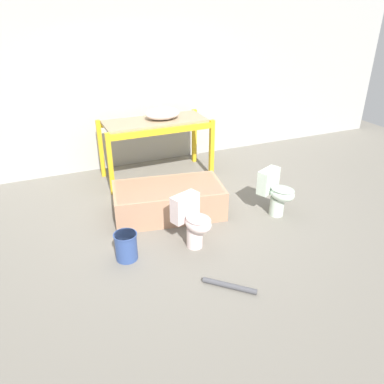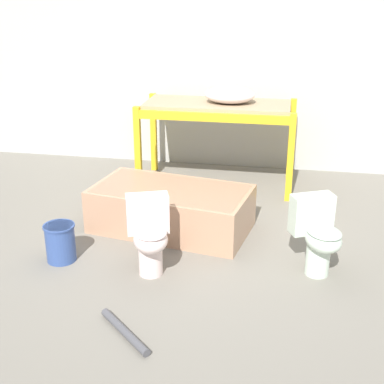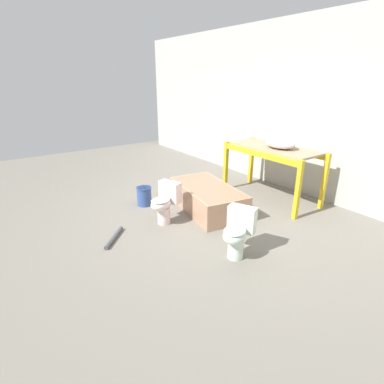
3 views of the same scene
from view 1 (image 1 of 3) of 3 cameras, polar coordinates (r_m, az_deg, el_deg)
ground_plane at (r=5.31m, az=-1.20°, el=-3.43°), size 12.00×12.00×0.00m
warehouse_wall_rear at (r=6.72m, az=-8.64°, el=17.35°), size 10.80×0.08×3.20m
shelving_rack at (r=6.22m, az=-5.60°, el=9.48°), size 1.78×0.80×0.99m
sink_basin at (r=6.20m, az=-4.51°, el=11.85°), size 0.56×0.42×0.27m
bathtub_main at (r=5.22m, az=-3.60°, el=-0.95°), size 1.62×1.04×0.43m
toilet_near at (r=5.29m, az=12.69°, el=0.08°), size 0.49×0.57×0.64m
toilet_far at (r=4.49m, az=0.11°, el=-4.33°), size 0.46×0.57×0.64m
bucket_white at (r=4.42m, az=-10.01°, el=-8.08°), size 0.27×0.27×0.34m
loose_pipe at (r=4.06m, az=5.73°, el=-14.02°), size 0.46×0.44×0.06m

